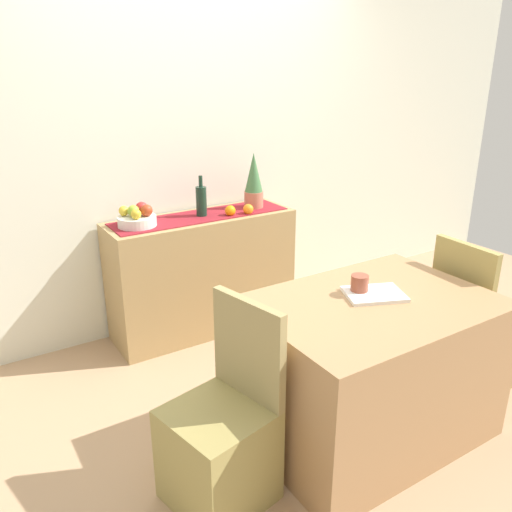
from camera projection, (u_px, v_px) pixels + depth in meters
name	position (u px, v px, depth m)	size (l,w,h in m)	color
ground_plane	(291.00, 384.00, 3.11)	(6.40, 6.40, 0.02)	tan
room_wall_rear	(196.00, 135.00, 3.58)	(6.40, 0.06, 2.70)	silver
sideboard_console	(203.00, 274.00, 3.64)	(1.29, 0.42, 0.84)	#A68755
table_runner	(201.00, 216.00, 3.49)	(1.21, 0.32, 0.01)	maroon
fruit_bowl	(137.00, 221.00, 3.25)	(0.24, 0.24, 0.06)	silver
apple_right	(133.00, 211.00, 3.22)	(0.07, 0.07, 0.07)	#93B231
apple_left	(136.00, 214.00, 3.17)	(0.06, 0.06, 0.06)	gold
apple_upper	(147.00, 210.00, 3.23)	(0.08, 0.08, 0.08)	#A8391C
apple_front	(124.00, 211.00, 3.24)	(0.06, 0.06, 0.06)	gold
apple_center	(142.00, 208.00, 3.28)	(0.08, 0.08, 0.08)	#B82A29
wine_bottle	(201.00, 201.00, 3.46)	(0.07, 0.07, 0.28)	#193324
potted_plant	(254.00, 182.00, 3.64)	(0.14, 0.14, 0.39)	#B97058
orange_loose_mid	(230.00, 211.00, 3.49)	(0.07, 0.07, 0.07)	orange
orange_loose_end	(248.00, 209.00, 3.53)	(0.07, 0.07, 0.07)	orange
dining_table	(368.00, 367.00, 2.59)	(1.16, 0.83, 0.74)	#AA7E53
open_book	(374.00, 294.00, 2.51)	(0.28, 0.21, 0.02)	white
coffee_cup	(359.00, 285.00, 2.52)	(0.09, 0.09, 0.10)	brown
chair_near_window	(221.00, 446.00, 2.21)	(0.47, 0.47, 0.90)	#9B8D4E
chair_by_corner	(472.00, 341.00, 3.05)	(0.42, 0.42, 0.90)	#A28856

